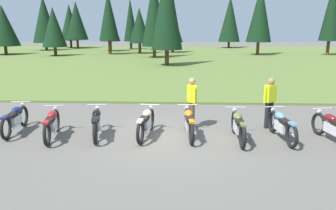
{
  "coord_description": "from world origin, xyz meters",
  "views": [
    {
      "loc": [
        0.45,
        -9.34,
        3.25
      ],
      "look_at": [
        0.0,
        0.6,
        0.9
      ],
      "focal_mm": 35.1,
      "sensor_mm": 36.0,
      "label": 1
    }
  ],
  "objects_px": {
    "motorcycle_red": "(52,124)",
    "rider_checking_bike": "(270,100)",
    "motorcycle_maroon": "(333,127)",
    "motorcycle_orange": "(189,123)",
    "motorcycle_olive": "(238,126)",
    "motorcycle_black": "(97,123)",
    "motorcycle_sky_blue": "(282,125)",
    "motorcycle_cream": "(146,122)",
    "motorcycle_navy": "(15,119)",
    "rider_with_back_turned": "(192,100)"
  },
  "relations": [
    {
      "from": "motorcycle_olive",
      "to": "motorcycle_maroon",
      "type": "xyz_separation_m",
      "value": [
        2.71,
        -0.03,
        0.0
      ]
    },
    {
      "from": "motorcycle_sky_blue",
      "to": "rider_with_back_turned",
      "type": "xyz_separation_m",
      "value": [
        -2.63,
        1.08,
        0.51
      ]
    },
    {
      "from": "motorcycle_sky_blue",
      "to": "rider_checking_bike",
      "type": "distance_m",
      "value": 1.29
    },
    {
      "from": "motorcycle_red",
      "to": "motorcycle_olive",
      "type": "xyz_separation_m",
      "value": [
        5.56,
        0.03,
        0.0
      ]
    },
    {
      "from": "motorcycle_black",
      "to": "rider_with_back_turned",
      "type": "relative_size",
      "value": 1.25
    },
    {
      "from": "motorcycle_olive",
      "to": "motorcycle_red",
      "type": "bearing_deg",
      "value": -179.69
    },
    {
      "from": "motorcycle_red",
      "to": "motorcycle_sky_blue",
      "type": "relative_size",
      "value": 0.99
    },
    {
      "from": "motorcycle_maroon",
      "to": "motorcycle_navy",
      "type": "bearing_deg",
      "value": 177.23
    },
    {
      "from": "motorcycle_maroon",
      "to": "motorcycle_cream",
      "type": "bearing_deg",
      "value": 177.24
    },
    {
      "from": "motorcycle_red",
      "to": "motorcycle_cream",
      "type": "height_order",
      "value": "same"
    },
    {
      "from": "rider_checking_bike",
      "to": "motorcycle_navy",
      "type": "bearing_deg",
      "value": -173.94
    },
    {
      "from": "motorcycle_orange",
      "to": "motorcycle_maroon",
      "type": "relative_size",
      "value": 1.01
    },
    {
      "from": "motorcycle_red",
      "to": "motorcycle_sky_blue",
      "type": "xyz_separation_m",
      "value": [
        6.85,
        0.15,
        0.0
      ]
    },
    {
      "from": "motorcycle_maroon",
      "to": "motorcycle_orange",
      "type": "bearing_deg",
      "value": 176.18
    },
    {
      "from": "motorcycle_navy",
      "to": "motorcycle_red",
      "type": "height_order",
      "value": "same"
    },
    {
      "from": "rider_with_back_turned",
      "to": "rider_checking_bike",
      "type": "distance_m",
      "value": 2.56
    },
    {
      "from": "motorcycle_navy",
      "to": "rider_checking_bike",
      "type": "xyz_separation_m",
      "value": [
        8.14,
        0.86,
        0.51
      ]
    },
    {
      "from": "motorcycle_sky_blue",
      "to": "motorcycle_maroon",
      "type": "relative_size",
      "value": 1.01
    },
    {
      "from": "motorcycle_red",
      "to": "motorcycle_maroon",
      "type": "height_order",
      "value": "same"
    },
    {
      "from": "motorcycle_olive",
      "to": "motorcycle_sky_blue",
      "type": "xyz_separation_m",
      "value": [
        1.29,
        0.12,
        0.0
      ]
    },
    {
      "from": "motorcycle_navy",
      "to": "motorcycle_maroon",
      "type": "height_order",
      "value": "same"
    },
    {
      "from": "motorcycle_black",
      "to": "motorcycle_maroon",
      "type": "distance_m",
      "value": 6.97
    },
    {
      "from": "motorcycle_navy",
      "to": "motorcycle_olive",
      "type": "bearing_deg",
      "value": -3.62
    },
    {
      "from": "motorcycle_maroon",
      "to": "rider_checking_bike",
      "type": "bearing_deg",
      "value": 138.47
    },
    {
      "from": "motorcycle_red",
      "to": "rider_checking_bike",
      "type": "height_order",
      "value": "rider_checking_bike"
    },
    {
      "from": "motorcycle_navy",
      "to": "motorcycle_olive",
      "type": "height_order",
      "value": "same"
    },
    {
      "from": "motorcycle_cream",
      "to": "motorcycle_olive",
      "type": "bearing_deg",
      "value": -4.9
    },
    {
      "from": "motorcycle_navy",
      "to": "motorcycle_cream",
      "type": "bearing_deg",
      "value": -2.77
    },
    {
      "from": "rider_with_back_turned",
      "to": "motorcycle_cream",
      "type": "bearing_deg",
      "value": -145.49
    },
    {
      "from": "motorcycle_black",
      "to": "rider_checking_bike",
      "type": "xyz_separation_m",
      "value": [
        5.46,
        1.15,
        0.51
      ]
    },
    {
      "from": "motorcycle_orange",
      "to": "motorcycle_sky_blue",
      "type": "distance_m",
      "value": 2.73
    },
    {
      "from": "rider_with_back_turned",
      "to": "motorcycle_sky_blue",
      "type": "bearing_deg",
      "value": -22.34
    },
    {
      "from": "motorcycle_olive",
      "to": "rider_checking_bike",
      "type": "relative_size",
      "value": 1.26
    },
    {
      "from": "motorcycle_black",
      "to": "motorcycle_olive",
      "type": "distance_m",
      "value": 4.25
    },
    {
      "from": "motorcycle_sky_blue",
      "to": "motorcycle_olive",
      "type": "bearing_deg",
      "value": -174.59
    },
    {
      "from": "motorcycle_navy",
      "to": "motorcycle_olive",
      "type": "xyz_separation_m",
      "value": [
        6.93,
        -0.44,
        0.0
      ]
    },
    {
      "from": "motorcycle_black",
      "to": "motorcycle_olive",
      "type": "height_order",
      "value": "same"
    },
    {
      "from": "motorcycle_navy",
      "to": "motorcycle_orange",
      "type": "xyz_separation_m",
      "value": [
        5.49,
        -0.19,
        0.0
      ]
    },
    {
      "from": "motorcycle_black",
      "to": "rider_checking_bike",
      "type": "relative_size",
      "value": 1.25
    },
    {
      "from": "motorcycle_red",
      "to": "motorcycle_sky_blue",
      "type": "height_order",
      "value": "same"
    },
    {
      "from": "motorcycle_maroon",
      "to": "rider_checking_bike",
      "type": "distance_m",
      "value": 2.07
    },
    {
      "from": "motorcycle_cream",
      "to": "motorcycle_sky_blue",
      "type": "relative_size",
      "value": 1.0
    },
    {
      "from": "motorcycle_red",
      "to": "motorcycle_black",
      "type": "height_order",
      "value": "same"
    },
    {
      "from": "motorcycle_navy",
      "to": "motorcycle_olive",
      "type": "distance_m",
      "value": 6.94
    },
    {
      "from": "rider_with_back_turned",
      "to": "motorcycle_navy",
      "type": "bearing_deg",
      "value": -172.19
    },
    {
      "from": "motorcycle_sky_blue",
      "to": "rider_with_back_turned",
      "type": "bearing_deg",
      "value": 157.66
    },
    {
      "from": "motorcycle_orange",
      "to": "rider_checking_bike",
      "type": "height_order",
      "value": "rider_checking_bike"
    },
    {
      "from": "rider_with_back_turned",
      "to": "rider_checking_bike",
      "type": "height_order",
      "value": "same"
    },
    {
      "from": "motorcycle_cream",
      "to": "motorcycle_olive",
      "type": "distance_m",
      "value": 2.76
    },
    {
      "from": "rider_with_back_turned",
      "to": "motorcycle_maroon",
      "type": "bearing_deg",
      "value": -16.89
    }
  ]
}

